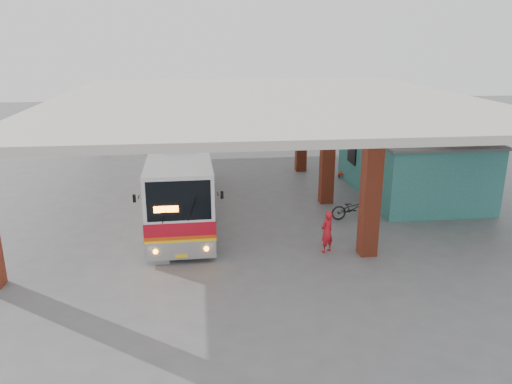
{
  "coord_description": "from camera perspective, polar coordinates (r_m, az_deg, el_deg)",
  "views": [
    {
      "loc": [
        -2.91,
        -19.05,
        7.51
      ],
      "look_at": [
        -0.69,
        0.0,
        1.56
      ],
      "focal_mm": 35.0,
      "sensor_mm": 36.0,
      "label": 1
    }
  ],
  "objects": [
    {
      "name": "coach_bus",
      "position": [
        22.41,
        -8.59,
        1.95
      ],
      "size": [
        2.67,
        11.65,
        3.38
      ],
      "rotation": [
        0.0,
        0.0,
        0.02
      ],
      "color": "silver",
      "rests_on": "ground"
    },
    {
      "name": "motorcycle",
      "position": [
        21.84,
        10.98,
        -1.83
      ],
      "size": [
        1.9,
        0.74,
        0.98
      ],
      "primitive_type": "imported",
      "rotation": [
        0.0,
        0.0,
        1.62
      ],
      "color": "black",
      "rests_on": "ground"
    },
    {
      "name": "shop_building",
      "position": [
        25.98,
        17.19,
        3.22
      ],
      "size": [
        5.2,
        8.2,
        3.11
      ],
      "color": "#2C6B6E",
      "rests_on": "ground"
    },
    {
      "name": "brick_columns",
      "position": [
        25.02,
        3.51,
        4.89
      ],
      "size": [
        20.1,
        21.6,
        4.35
      ],
      "color": "#9C3B22",
      "rests_on": "ground"
    },
    {
      "name": "canopy_roof",
      "position": [
        25.96,
        0.97,
        10.57
      ],
      "size": [
        21.0,
        23.0,
        0.3
      ],
      "primitive_type": "cube",
      "color": "beige",
      "rests_on": "brick_columns"
    },
    {
      "name": "pedestrian",
      "position": [
        18.3,
        8.11,
        -4.53
      ],
      "size": [
        0.68,
        0.62,
        1.55
      ],
      "primitive_type": "imported",
      "rotation": [
        0.0,
        0.0,
        3.71
      ],
      "color": "red",
      "rests_on": "ground"
    },
    {
      "name": "ground",
      "position": [
        20.69,
        1.91,
        -4.06
      ],
      "size": [
        90.0,
        90.0,
        0.0
      ],
      "primitive_type": "plane",
      "color": "#515154",
      "rests_on": "ground"
    },
    {
      "name": "red_chair",
      "position": [
        28.24,
        10.08,
        2.4
      ],
      "size": [
        0.53,
        0.53,
        0.89
      ],
      "rotation": [
        0.0,
        0.0,
        -0.16
      ],
      "color": "red",
      "rests_on": "ground"
    }
  ]
}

